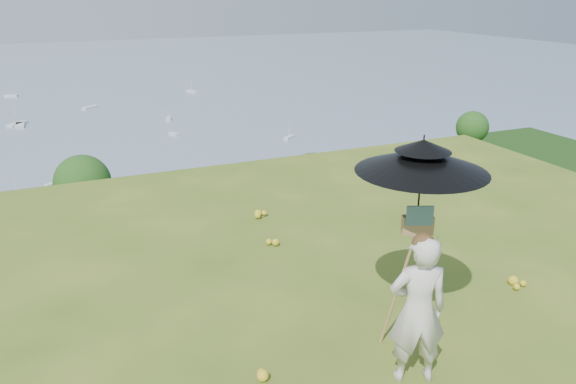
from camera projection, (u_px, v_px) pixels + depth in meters
name	position (u px, v px, depth m)	size (l,w,h in m)	color
ground	(393.00, 313.00, 7.10)	(14.00, 14.00, 0.00)	#41601B
shoreline_tier	(98.00, 271.00, 84.07)	(170.00, 28.00, 8.00)	gray
bay_water	(54.00, 88.00, 225.61)	(700.00, 700.00, 0.00)	#7186A2
slope_trees	(122.00, 253.00, 42.40)	(110.00, 50.00, 6.00)	#164B16
harbor_town	(93.00, 231.00, 81.85)	(110.00, 22.00, 5.00)	silver
moored_boats	(16.00, 135.00, 152.72)	(140.00, 140.00, 0.70)	silver
wildflowers	(383.00, 300.00, 7.30)	(10.00, 10.50, 0.12)	yellow
painter	(418.00, 310.00, 5.64)	(0.60, 0.40, 1.65)	beige
field_easel	(413.00, 277.00, 6.20)	(0.66, 0.66, 1.74)	olive
sun_umbrella	(420.00, 184.00, 5.86)	(1.39, 1.39, 1.05)	black
painter_cap	(424.00, 240.00, 5.38)	(0.22, 0.27, 0.10)	#C46C6B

